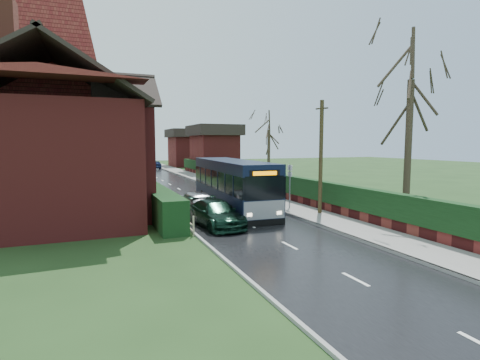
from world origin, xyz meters
name	(u,v)px	position (x,y,z in m)	size (l,w,h in m)	color
ground	(235,218)	(0.00, 0.00, 0.00)	(140.00, 140.00, 0.00)	#29481E
road	(190,195)	(0.00, 10.00, 0.01)	(6.00, 100.00, 0.02)	black
pavement	(240,191)	(4.25, 10.00, 0.07)	(2.50, 100.00, 0.14)	slate
kerb_right	(226,192)	(3.05, 10.00, 0.07)	(0.12, 100.00, 0.14)	gray
kerb_left	(151,196)	(-3.05, 10.00, 0.05)	(0.12, 100.00, 0.10)	gray
front_hedge	(149,196)	(-3.90, 5.00, 0.80)	(1.20, 16.00, 1.60)	black
picket_fence	(161,200)	(-3.15, 5.00, 0.45)	(0.10, 16.00, 0.90)	tan
right_wall_hedge	(256,179)	(5.80, 10.00, 1.02)	(0.60, 50.00, 1.80)	maroon
brick_house	(62,138)	(-8.73, 4.78, 4.38)	(9.30, 14.60, 10.30)	maroon
bus	(233,185)	(0.80, 2.54, 1.51)	(2.70, 10.12, 3.05)	black
car_silver	(200,204)	(-1.74, 1.00, 0.72)	(1.70, 4.22, 1.44)	#ACACB1
car_green	(216,213)	(-1.60, -1.47, 0.64)	(1.79, 4.41, 1.28)	black
car_distant	(154,165)	(2.00, 40.70, 0.62)	(1.32, 3.77, 1.24)	#101932
bus_stop_sign	(290,180)	(4.00, 1.11, 1.85)	(0.08, 0.42, 2.81)	slate
telegraph_pole	(321,158)	(4.80, -0.96, 3.28)	(0.31, 0.82, 6.49)	#322916
tree_right_near	(412,70)	(8.09, -4.00, 7.82)	(4.85, 4.85, 10.47)	#33291E
tree_right_far	(269,126)	(9.00, 14.15, 5.74)	(3.98, 3.98, 7.68)	#392D21
tree_house_side	(13,108)	(-12.77, 15.45, 6.85)	(4.03, 4.03, 9.17)	#35271F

